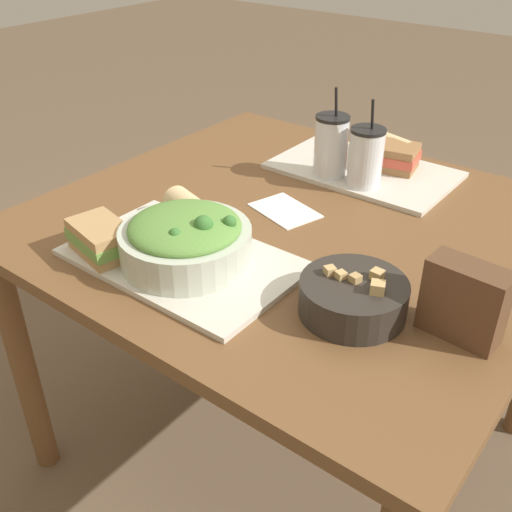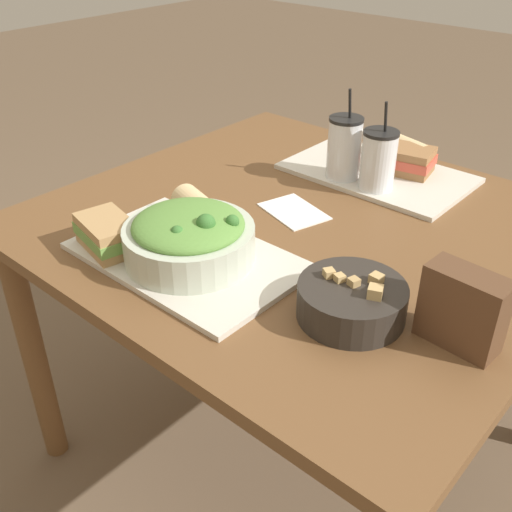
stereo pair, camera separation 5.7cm
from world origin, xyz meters
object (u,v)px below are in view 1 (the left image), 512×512
(sandwich_far, at_px, (388,156))
(napkin_folded, at_px, (285,210))
(soup_bowl, at_px, (353,296))
(baguette_far, at_px, (388,146))
(baguette_near, at_px, (195,214))
(drink_cup_dark, at_px, (331,148))
(drink_cup_red, at_px, (366,159))
(chip_bag, at_px, (464,301))
(salad_bowl, at_px, (186,239))
(sandwich_near, at_px, (101,239))

(sandwich_far, height_order, napkin_folded, sandwich_far)
(soup_bowl, bearing_deg, baguette_far, 112.38)
(baguette_near, distance_m, napkin_folded, 0.22)
(soup_bowl, bearing_deg, drink_cup_dark, 125.99)
(sandwich_far, xyz_separation_m, drink_cup_red, (0.00, -0.13, 0.04))
(sandwich_far, height_order, chip_bag, chip_bag)
(soup_bowl, bearing_deg, sandwich_far, 111.97)
(drink_cup_dark, height_order, drink_cup_red, drink_cup_dark)
(baguette_near, relative_size, napkin_folded, 1.03)
(salad_bowl, relative_size, chip_bag, 1.91)
(sandwich_near, xyz_separation_m, chip_bag, (0.66, 0.20, 0.02))
(baguette_far, xyz_separation_m, chip_bag, (0.44, -0.59, 0.02))
(sandwich_far, height_order, drink_cup_dark, drink_cup_dark)
(drink_cup_red, relative_size, chip_bag, 1.60)
(sandwich_far, xyz_separation_m, drink_cup_dark, (-0.09, -0.13, 0.04))
(salad_bowl, distance_m, chip_bag, 0.52)
(sandwich_near, xyz_separation_m, drink_cup_red, (0.25, 0.60, 0.04))
(sandwich_near, relative_size, baguette_far, 0.97)
(soup_bowl, height_order, sandwich_near, soup_bowl)
(baguette_near, bearing_deg, sandwich_far, -0.77)
(drink_cup_dark, bearing_deg, soup_bowl, -54.01)
(soup_bowl, height_order, chip_bag, chip_bag)
(baguette_far, bearing_deg, chip_bag, -128.89)
(baguette_far, bearing_deg, baguette_near, -178.39)
(drink_cup_dark, distance_m, chip_bag, 0.64)
(soup_bowl, bearing_deg, drink_cup_red, 117.08)
(drink_cup_red, bearing_deg, drink_cup_dark, 180.00)
(soup_bowl, distance_m, chip_bag, 0.18)
(sandwich_near, bearing_deg, sandwich_far, 83.37)
(baguette_near, xyz_separation_m, napkin_folded, (0.09, 0.20, -0.04))
(soup_bowl, relative_size, sandwich_near, 1.21)
(baguette_far, height_order, drink_cup_red, drink_cup_red)
(baguette_far, bearing_deg, sandwich_near, 179.39)
(salad_bowl, distance_m, drink_cup_red, 0.53)
(sandwich_near, xyz_separation_m, napkin_folded, (0.17, 0.39, -0.04))
(sandwich_far, bearing_deg, baguette_far, 104.92)
(baguette_far, xyz_separation_m, drink_cup_red, (0.03, -0.19, 0.03))
(sandwich_far, relative_size, drink_cup_red, 0.78)
(napkin_folded, bearing_deg, sandwich_near, -113.65)
(sandwich_far, height_order, baguette_far, baguette_far)
(sandwich_near, bearing_deg, chip_bag, 29.27)
(drink_cup_dark, xyz_separation_m, chip_bag, (0.50, -0.40, -0.02))
(sandwich_far, bearing_deg, sandwich_near, -119.94)
(sandwich_far, bearing_deg, salad_bowl, -109.48)
(chip_bag, bearing_deg, baguette_near, -175.33)
(soup_bowl, relative_size, chip_bag, 1.40)
(sandwich_far, bearing_deg, drink_cup_red, -99.37)
(baguette_near, height_order, baguette_far, same)
(soup_bowl, xyz_separation_m, baguette_near, (-0.41, 0.04, 0.01))
(drink_cup_red, distance_m, napkin_folded, 0.24)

